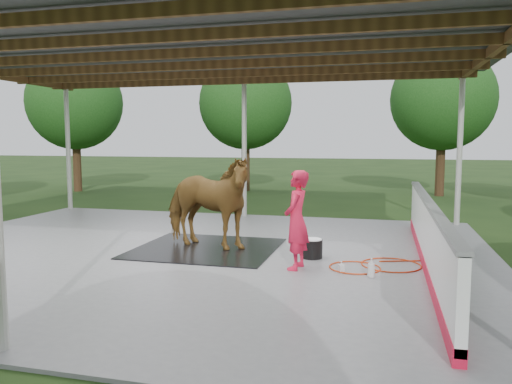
% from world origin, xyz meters
% --- Properties ---
extents(ground, '(100.00, 100.00, 0.00)m').
position_xyz_m(ground, '(0.00, 0.00, 0.00)').
color(ground, '#1E3814').
extents(concrete_slab, '(12.00, 10.00, 0.05)m').
position_xyz_m(concrete_slab, '(0.00, 0.00, 0.03)').
color(concrete_slab, slate).
rests_on(concrete_slab, ground).
extents(pavilion_structure, '(12.60, 10.60, 4.05)m').
position_xyz_m(pavilion_structure, '(0.00, -0.00, 3.97)').
color(pavilion_structure, beige).
rests_on(pavilion_structure, ground).
extents(dasher_board, '(0.16, 8.00, 1.15)m').
position_xyz_m(dasher_board, '(4.60, 0.00, 0.59)').
color(dasher_board, red).
rests_on(dasher_board, concrete_slab).
extents(tree_belt, '(28.00, 28.00, 5.80)m').
position_xyz_m(tree_belt, '(0.30, 0.90, 3.79)').
color(tree_belt, '#382314').
rests_on(tree_belt, ground).
extents(rubber_mat, '(2.77, 2.60, 0.02)m').
position_xyz_m(rubber_mat, '(0.41, 0.39, 0.06)').
color(rubber_mat, black).
rests_on(rubber_mat, concrete_slab).
extents(horse, '(2.36, 1.51, 1.84)m').
position_xyz_m(horse, '(0.41, 0.39, 0.99)').
color(horse, brown).
rests_on(horse, rubber_mat).
extents(handler, '(0.47, 0.65, 1.68)m').
position_xyz_m(handler, '(2.43, -0.70, 0.89)').
color(handler, red).
rests_on(handler, concrete_slab).
extents(wash_bucket, '(0.39, 0.39, 0.36)m').
position_xyz_m(wash_bucket, '(2.59, 0.15, 0.23)').
color(wash_bucket, black).
rests_on(wash_bucket, concrete_slab).
extents(soap_bottle_a, '(0.13, 0.13, 0.31)m').
position_xyz_m(soap_bottle_a, '(3.69, -0.93, 0.21)').
color(soap_bottle_a, silver).
rests_on(soap_bottle_a, concrete_slab).
extents(soap_bottle_b, '(0.12, 0.12, 0.19)m').
position_xyz_m(soap_bottle_b, '(3.20, -0.73, 0.15)').
color(soap_bottle_b, '#338CD8').
rests_on(soap_bottle_b, concrete_slab).
extents(hose_coil, '(2.32, 1.48, 0.02)m').
position_xyz_m(hose_coil, '(3.77, -0.20, 0.06)').
color(hose_coil, '#BD330D').
rests_on(hose_coil, concrete_slab).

